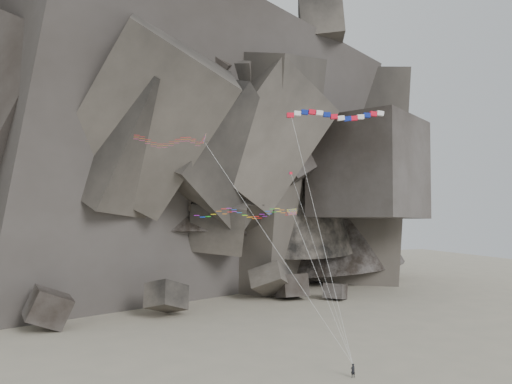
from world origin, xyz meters
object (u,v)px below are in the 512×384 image
object	(u,v)px
delta_kite	(166,141)
banner_kite	(336,116)
kite_flyer	(353,369)
parafoil_kite	(242,213)
pennant_kite	(307,223)

from	to	relation	value
delta_kite	banner_kite	xyz separation A→B (m)	(19.63, -2.67, 3.60)
kite_flyer	parafoil_kite	world-z (taller)	parafoil_kite
banner_kite	pennant_kite	xyz separation A→B (m)	(-2.72, 2.39, -12.62)
banner_kite	parafoil_kite	size ratio (longest dim) A/B	1.69
delta_kite	parafoil_kite	world-z (taller)	delta_kite
banner_kite	pennant_kite	bearing A→B (deg)	155.59
banner_kite	parafoil_kite	distance (m)	16.04
banner_kite	parafoil_kite	xyz separation A→B (m)	(-10.96, 2.60, -11.43)
parafoil_kite	pennant_kite	distance (m)	8.32
delta_kite	parafoil_kite	bearing A→B (deg)	-2.07
kite_flyer	banner_kite	size ratio (longest dim) A/B	0.06
banner_kite	pennant_kite	size ratio (longest dim) A/B	1.33
banner_kite	pennant_kite	distance (m)	13.13
banner_kite	delta_kite	bearing A→B (deg)	-170.90
delta_kite	pennant_kite	distance (m)	19.16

